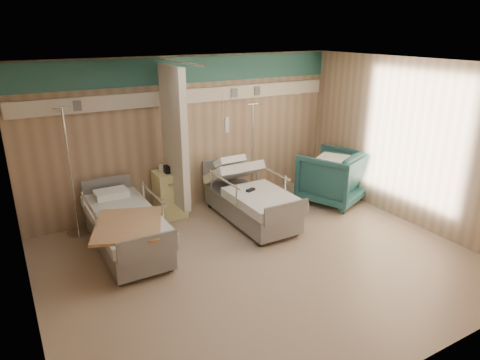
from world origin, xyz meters
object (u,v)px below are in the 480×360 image
Objects in this scene: bedside_cabinet at (170,194)px; iv_stand_right at (252,178)px; visitor_armchair at (332,177)px; iv_stand_left at (76,210)px; bed_right at (250,204)px; bed_left at (127,232)px.

bedside_cabinet is 1.78m from iv_stand_right.
visitor_armchair is 0.53× the size of iv_stand_left.
iv_stand_right reaches higher than visitor_armchair.
bedside_cabinet is at bearing 141.95° from bed_right.
bed_left is 2.54× the size of bedside_cabinet.
iv_stand_left is at bearing -34.83° from visitor_armchair.
iv_stand_right is (0.63, 0.98, 0.07)m from bed_right.
bed_left is 1.13m from iv_stand_left.
bed_right is 2.54× the size of bedside_cabinet.
iv_stand_right reaches higher than bed_right.
bed_left is at bearing -22.87° from visitor_armchair.
bed_left is at bearing 180.00° from bed_right.
iv_stand_right is 3.38m from iv_stand_left.
iv_stand_right is (-1.22, 1.00, -0.12)m from visitor_armchair.
bedside_cabinet is 0.45× the size of iv_stand_right.
bed_right is at bearing -23.21° from visitor_armchair.
visitor_armchair is (4.05, -0.02, 0.19)m from bed_left.
bed_left is 1.93× the size of visitor_armchair.
iv_stand_left is (-2.75, 0.98, 0.12)m from bed_right.
bedside_cabinet is at bearing 40.60° from bed_left.
visitor_armchair is 1.58m from iv_stand_right.
bed_right is 1.93× the size of visitor_armchair.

